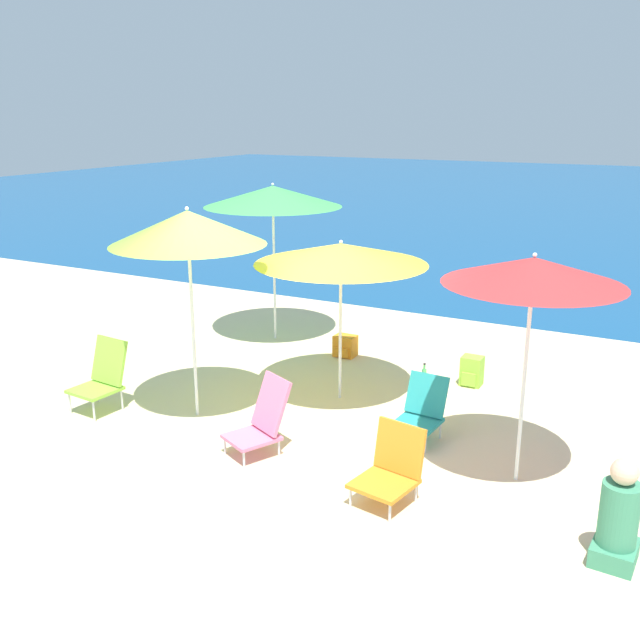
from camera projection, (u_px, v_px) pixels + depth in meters
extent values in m
plane|color=beige|center=(289.00, 430.00, 7.82)|extent=(60.00, 60.00, 0.00)
cube|color=navy|center=(597.00, 198.00, 29.18)|extent=(60.00, 40.00, 0.01)
cylinder|color=white|center=(340.00, 332.00, 8.49)|extent=(0.04, 0.04, 1.67)
cone|color=yellow|center=(341.00, 254.00, 8.22)|extent=(2.03, 2.03, 0.24)
sphere|color=white|center=(341.00, 242.00, 8.18)|extent=(0.04, 0.04, 0.04)
cylinder|color=white|center=(274.00, 274.00, 10.72)|extent=(0.04, 0.04, 2.03)
cone|color=#47B756|center=(273.00, 196.00, 10.40)|extent=(2.04, 2.04, 0.30)
sphere|color=white|center=(273.00, 184.00, 10.35)|extent=(0.04, 0.04, 0.04)
cylinder|color=white|center=(524.00, 386.00, 6.51)|extent=(0.04, 0.04, 1.91)
cone|color=red|center=(534.00, 271.00, 6.21)|extent=(1.60, 1.60, 0.24)
sphere|color=white|center=(535.00, 255.00, 6.17)|extent=(0.04, 0.04, 0.04)
cylinder|color=white|center=(193.00, 333.00, 7.95)|extent=(0.04, 0.04, 1.98)
cone|color=#8ECC3D|center=(188.00, 228.00, 7.62)|extent=(1.70, 1.70, 0.37)
sphere|color=white|center=(187.00, 208.00, 7.56)|extent=(0.04, 0.04, 0.04)
cylinder|color=silver|center=(393.00, 436.00, 7.45)|extent=(0.02, 0.02, 0.20)
cylinder|color=silver|center=(425.00, 444.00, 7.27)|extent=(0.02, 0.02, 0.20)
cylinder|color=silver|center=(408.00, 422.00, 7.78)|extent=(0.02, 0.02, 0.20)
cylinder|color=silver|center=(440.00, 430.00, 7.59)|extent=(0.02, 0.02, 0.20)
cube|color=teal|center=(417.00, 423.00, 7.49)|extent=(0.47, 0.49, 0.04)
cube|color=teal|center=(427.00, 394.00, 7.61)|extent=(0.45, 0.22, 0.43)
cylinder|color=silver|center=(350.00, 497.00, 6.28)|extent=(0.02, 0.02, 0.18)
cylinder|color=silver|center=(390.00, 513.00, 6.04)|extent=(0.02, 0.02, 0.18)
cylinder|color=silver|center=(377.00, 478.00, 6.61)|extent=(0.02, 0.02, 0.18)
cylinder|color=silver|center=(416.00, 492.00, 6.36)|extent=(0.02, 0.02, 0.18)
cube|color=orange|center=(384.00, 484.00, 6.29)|extent=(0.57, 0.58, 0.04)
cube|color=orange|center=(400.00, 448.00, 6.41)|extent=(0.50, 0.20, 0.46)
cylinder|color=silver|center=(70.00, 403.00, 8.22)|extent=(0.02, 0.02, 0.25)
cylinder|color=silver|center=(94.00, 411.00, 8.00)|extent=(0.02, 0.02, 0.25)
cylinder|color=silver|center=(98.00, 392.00, 8.55)|extent=(0.02, 0.02, 0.25)
cylinder|color=silver|center=(122.00, 400.00, 8.33)|extent=(0.02, 0.02, 0.25)
cube|color=#8ECC3D|center=(95.00, 390.00, 8.23)|extent=(0.54, 0.53, 0.04)
cube|color=#8ECC3D|center=(109.00, 361.00, 8.34)|extent=(0.51, 0.24, 0.53)
cylinder|color=silver|center=(225.00, 446.00, 7.26)|extent=(0.02, 0.02, 0.18)
cylinder|color=silver|center=(244.00, 459.00, 6.97)|extent=(0.02, 0.02, 0.18)
cylinder|color=silver|center=(259.00, 435.00, 7.50)|extent=(0.02, 0.02, 0.18)
cylinder|color=silver|center=(279.00, 448.00, 7.21)|extent=(0.02, 0.02, 0.18)
cube|color=pink|center=(252.00, 437.00, 7.20)|extent=(0.61, 0.63, 0.04)
cube|color=pink|center=(271.00, 404.00, 7.26)|extent=(0.50, 0.41, 0.55)
cube|color=#3F8C66|center=(614.00, 552.00, 5.51)|extent=(0.35, 0.40, 0.16)
cylinder|color=#3F8C66|center=(619.00, 514.00, 5.42)|extent=(0.29, 0.29, 0.51)
sphere|color=beige|center=(625.00, 472.00, 5.32)|extent=(0.21, 0.21, 0.21)
cube|color=#8ECC3D|center=(472.00, 371.00, 9.07)|extent=(0.26, 0.22, 0.38)
cube|color=#8ECC3D|center=(469.00, 380.00, 8.99)|extent=(0.18, 0.03, 0.17)
cube|color=orange|center=(345.00, 346.00, 10.17)|extent=(0.30, 0.23, 0.30)
cube|color=orange|center=(341.00, 352.00, 10.07)|extent=(0.21, 0.03, 0.14)
cylinder|color=#4CB266|center=(424.00, 377.00, 9.13)|extent=(0.06, 0.06, 0.20)
cylinder|color=#4CB266|center=(424.00, 367.00, 9.09)|extent=(0.03, 0.03, 0.07)
cylinder|color=black|center=(425.00, 364.00, 9.08)|extent=(0.03, 0.03, 0.02)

